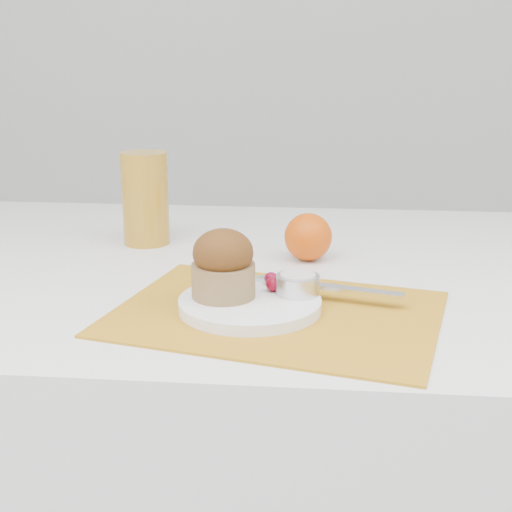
# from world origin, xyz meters

# --- Properties ---
(table) EXTENTS (1.20, 0.80, 0.75)m
(table) POSITION_xyz_m (0.00, 0.05, 0.38)
(table) COLOR white
(table) RESTS_ON ground
(placemat) EXTENTS (0.45, 0.37, 0.00)m
(placemat) POSITION_xyz_m (0.04, -0.16, 0.75)
(placemat) COLOR #C3841B
(placemat) RESTS_ON table
(plate) EXTENTS (0.20, 0.20, 0.01)m
(plate) POSITION_xyz_m (0.01, -0.15, 0.76)
(plate) COLOR white
(plate) RESTS_ON placemat
(ramekin) EXTENTS (0.06, 0.06, 0.02)m
(ramekin) POSITION_xyz_m (0.07, -0.12, 0.78)
(ramekin) COLOR silver
(ramekin) RESTS_ON plate
(cream) EXTENTS (0.06, 0.06, 0.01)m
(cream) POSITION_xyz_m (0.07, -0.12, 0.79)
(cream) COLOR silver
(cream) RESTS_ON ramekin
(raspberry_near) EXTENTS (0.02, 0.02, 0.02)m
(raspberry_near) POSITION_xyz_m (0.03, -0.09, 0.78)
(raspberry_near) COLOR #560218
(raspberry_near) RESTS_ON plate
(raspberry_far) EXTENTS (0.02, 0.02, 0.02)m
(raspberry_far) POSITION_xyz_m (0.04, -0.12, 0.78)
(raspberry_far) COLOR #56020F
(raspberry_far) RESTS_ON plate
(butter_knife) EXTENTS (0.20, 0.07, 0.00)m
(butter_knife) POSITION_xyz_m (0.11, -0.10, 0.77)
(butter_knife) COLOR silver
(butter_knife) RESTS_ON plate
(orange) EXTENTS (0.07, 0.07, 0.07)m
(orange) POSITION_xyz_m (0.08, 0.08, 0.79)
(orange) COLOR #E25307
(orange) RESTS_ON table
(juice_glass) EXTENTS (0.09, 0.09, 0.15)m
(juice_glass) POSITION_xyz_m (-0.20, 0.16, 0.83)
(juice_glass) COLOR #B88422
(juice_glass) RESTS_ON table
(muffin) EXTENTS (0.09, 0.09, 0.09)m
(muffin) POSITION_xyz_m (-0.03, -0.14, 0.81)
(muffin) COLOR olive
(muffin) RESTS_ON plate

